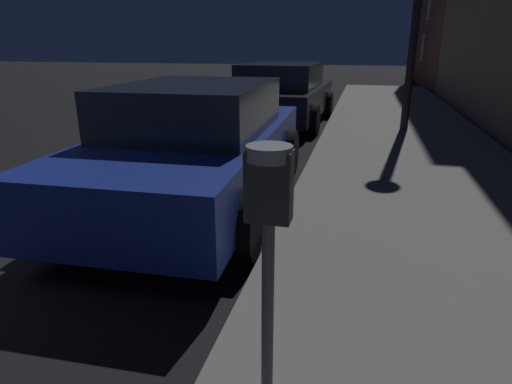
% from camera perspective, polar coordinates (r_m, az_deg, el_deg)
% --- Properties ---
extents(parking_meter, '(0.19, 0.19, 1.33)m').
position_cam_1_polar(parking_meter, '(1.81, 1.66, -3.80)').
color(parking_meter, '#59595B').
rests_on(parking_meter, sidewalk).
extents(car_blue, '(2.19, 4.56, 1.43)m').
position_cam_1_polar(car_blue, '(5.29, -7.77, 6.23)').
color(car_blue, navy).
rests_on(car_blue, ground).
extents(car_black, '(2.24, 4.27, 1.43)m').
position_cam_1_polar(car_black, '(10.66, 3.45, 12.80)').
color(car_black, black).
rests_on(car_black, ground).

